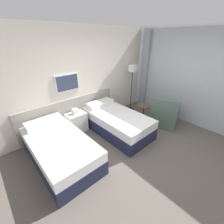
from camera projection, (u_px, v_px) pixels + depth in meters
ground_plane at (142, 155)px, 3.42m from camera, size 16.00×16.00×0.00m
wall_headboard at (85, 81)px, 4.21m from camera, size 10.00×0.10×2.70m
wall_window at (201, 80)px, 4.11m from camera, size 0.21×4.60×2.70m
bed_near_door at (60, 149)px, 3.17m from camera, size 1.02×1.94×0.68m
bed_near_window at (116, 122)px, 4.16m from camera, size 1.02×1.94×0.68m
nightstand at (77, 122)px, 4.15m from camera, size 0.51×0.37×0.69m
floor_lamp at (132, 74)px, 4.98m from camera, size 0.24×0.24×1.59m
side_table at (144, 111)px, 4.62m from camera, size 0.40×0.40×0.53m
armchair at (164, 115)px, 4.50m from camera, size 1.00×0.95×0.91m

